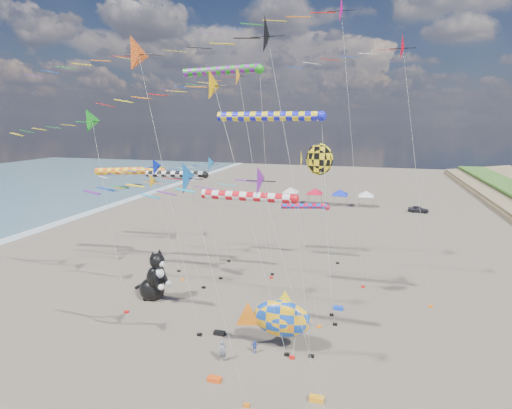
{
  "coord_description": "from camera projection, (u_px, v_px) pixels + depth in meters",
  "views": [
    {
      "loc": [
        9.31,
        -19.72,
        16.95
      ],
      "look_at": [
        0.26,
        12.0,
        9.9
      ],
      "focal_mm": 28.0,
      "sensor_mm": 36.0,
      "label": 1
    }
  ],
  "objects": [
    {
      "name": "delta_kite_7",
      "position": [
        332.0,
        13.0,
        36.68
      ],
      "size": [
        16.17,
        2.81,
        28.2
      ],
      "color": "#CE0A81",
      "rests_on": "ground"
    },
    {
      "name": "windsock_1",
      "position": [
        179.0,
        175.0,
        42.09
      ],
      "size": [
        8.36,
        0.71,
        11.65
      ],
      "color": "black",
      "rests_on": "ground"
    },
    {
      "name": "angelfish_kite",
      "position": [
        317.0,
        161.0,
        33.14
      ],
      "size": [
        3.74,
        3.02,
        15.02
      ],
      "color": "yellow",
      "rests_on": "ground"
    },
    {
      "name": "delta_kite_3",
      "position": [
        151.0,
        185.0,
        41.58
      ],
      "size": [
        7.46,
        1.6,
        11.41
      ],
      "color": "gold",
      "rests_on": "ground"
    },
    {
      "name": "parked_car",
      "position": [
        418.0,
        209.0,
        74.03
      ],
      "size": [
        3.75,
        1.76,
        1.24
      ],
      "primitive_type": "imported",
      "rotation": [
        0.0,
        0.0,
        1.49
      ],
      "color": "#26262D",
      "rests_on": "ground"
    },
    {
      "name": "kite_bag_2",
      "position": [
        219.0,
        333.0,
        32.02
      ],
      "size": [
        0.9,
        0.44,
        0.3
      ],
      "primitive_type": "cube",
      "color": "black",
      "rests_on": "ground"
    },
    {
      "name": "delta_kite_9",
      "position": [
        169.0,
        184.0,
        22.44
      ],
      "size": [
        10.49,
        2.02,
        14.76
      ],
      "color": "#1060B5",
      "rests_on": "ground"
    },
    {
      "name": "kite_bag_3",
      "position": [
        215.0,
        379.0,
        26.33
      ],
      "size": [
        0.9,
        0.44,
        0.3
      ],
      "primitive_type": "cube",
      "color": "#F24C11",
      "rests_on": "ground"
    },
    {
      "name": "tent_row",
      "position": [
        328.0,
        190.0,
        79.94
      ],
      "size": [
        19.2,
        4.2,
        3.8
      ],
      "color": "silver",
      "rests_on": "ground"
    },
    {
      "name": "windsock_4",
      "position": [
        252.0,
        198.0,
        27.8
      ],
      "size": [
        8.33,
        0.7,
        12.03
      ],
      "color": "red",
      "rests_on": "ground"
    },
    {
      "name": "delta_kite_1",
      "position": [
        123.0,
        59.0,
        28.91
      ],
      "size": [
        14.15,
        2.62,
        22.81
      ],
      "color": "#E7571A",
      "rests_on": "ground"
    },
    {
      "name": "delta_kite_10",
      "position": [
        241.0,
        79.0,
        39.95
      ],
      "size": [
        10.39,
        2.3,
        22.39
      ],
      "color": "orange",
      "rests_on": "ground"
    },
    {
      "name": "child_blue",
      "position": [
        254.0,
        347.0,
        29.46
      ],
      "size": [
        0.66,
        0.48,
        1.03
      ],
      "primitive_type": "imported",
      "rotation": [
        0.0,
        0.0,
        0.43
      ],
      "color": "#304EAF",
      "rests_on": "ground"
    },
    {
      "name": "kite_bag_0",
      "position": [
        338.0,
        308.0,
        36.26
      ],
      "size": [
        0.9,
        0.44,
        0.3
      ],
      "primitive_type": "cube",
      "color": "blue",
      "rests_on": "ground"
    },
    {
      "name": "cat_inflatable",
      "position": [
        154.0,
        274.0,
        37.92
      ],
      "size": [
        4.14,
        2.89,
        5.07
      ],
      "primitive_type": null,
      "rotation": [
        0.0,
        0.0,
        -0.3
      ],
      "color": "black",
      "rests_on": "ground"
    },
    {
      "name": "delta_kite_11",
      "position": [
        203.0,
        167.0,
        46.93
      ],
      "size": [
        8.55,
        1.99,
        12.77
      ],
      "color": "blue",
      "rests_on": "ground"
    },
    {
      "name": "delta_kite_2",
      "position": [
        161.0,
        169.0,
        39.48
      ],
      "size": [
        9.39,
        1.8,
        13.39
      ],
      "color": "#081EB4",
      "rests_on": "ground"
    },
    {
      "name": "delta_kite_6",
      "position": [
        395.0,
        53.0,
        33.34
      ],
      "size": [
        12.61,
        2.25,
        23.84
      ],
      "color": "red",
      "rests_on": "ground"
    },
    {
      "name": "windsock_0",
      "position": [
        226.0,
        71.0,
        41.17
      ],
      "size": [
        9.91,
        0.93,
        22.37
      ],
      "color": "#1B971B",
      "rests_on": "ground"
    },
    {
      "name": "ground",
      "position": [
        199.0,
        400.0,
        24.58
      ],
      "size": [
        260.0,
        260.0,
        0.0
      ],
      "primitive_type": "plane",
      "color": "brown",
      "rests_on": "ground"
    },
    {
      "name": "windsock_5",
      "position": [
        307.0,
        207.0,
        47.42
      ],
      "size": [
        7.14,
        0.68,
        7.18
      ],
      "color": "red",
      "rests_on": "ground"
    },
    {
      "name": "delta_kite_5",
      "position": [
        213.0,
        90.0,
        26.7
      ],
      "size": [
        13.01,
        2.19,
        20.34
      ],
      "color": "#EAA307",
      "rests_on": "ground"
    },
    {
      "name": "delta_kite_4",
      "position": [
        77.0,
        124.0,
        33.17
      ],
      "size": [
        10.65,
        2.17,
        17.96
      ],
      "color": "#1A9A21",
      "rests_on": "ground"
    },
    {
      "name": "person_adult",
      "position": [
        223.0,
        351.0,
        28.41
      ],
      "size": [
        0.67,
        0.67,
        1.56
      ],
      "primitive_type": "imported",
      "rotation": [
        0.0,
        0.0,
        0.78
      ],
      "color": "slate",
      "rests_on": "ground"
    },
    {
      "name": "child_green",
      "position": [
        262.0,
        318.0,
        33.75
      ],
      "size": [
        0.51,
        0.4,
        1.01
      ],
      "primitive_type": "imported",
      "rotation": [
        0.0,
        0.0,
        0.04
      ],
      "color": "#187B19",
      "rests_on": "ground"
    },
    {
      "name": "delta_kite_0",
      "position": [
        255.0,
        38.0,
        29.86
      ],
      "size": [
        16.93,
        3.02,
        24.68
      ],
      "color": "black",
      "rests_on": "ground"
    },
    {
      "name": "delta_kite_8",
      "position": [
        253.0,
        185.0,
        21.73
      ],
      "size": [
        10.0,
        1.78,
        14.73
      ],
      "color": "#79199E",
      "rests_on": "ground"
    },
    {
      "name": "windsock_2",
      "position": [
        274.0,
        117.0,
        33.03
      ],
      "size": [
        10.45,
        0.82,
        17.61
      ],
      "color": "#1619DE",
      "rests_on": "ground"
    },
    {
      "name": "fish_inflatable",
      "position": [
        281.0,
        318.0,
        29.53
      ],
      "size": [
        5.89,
        2.71,
        4.76
      ],
      "color": "blue",
      "rests_on": "ground"
    },
    {
      "name": "kite_bag_1",
      "position": [
        317.0,
        399.0,
        24.49
      ],
      "size": [
        0.9,
        0.44,
        0.3
      ],
      "primitive_type": "cube",
      "color": "orange",
      "rests_on": "ground"
    },
    {
      "name": "windsock_3",
      "position": [
        133.0,
        171.0,
        44.36
      ],
      "size": [
        9.86,
        0.86,
        11.75
      ],
      "color": "#F25A14",
      "rests_on": "ground"
    }
  ]
}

